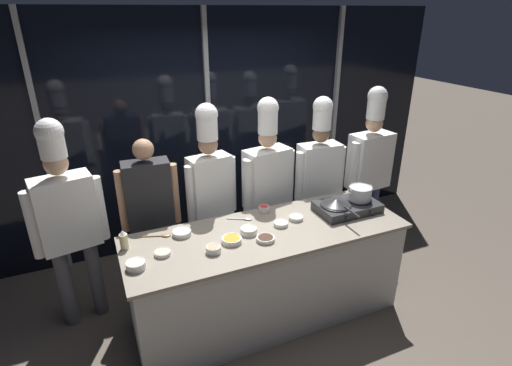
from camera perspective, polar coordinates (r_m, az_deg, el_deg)
ground_plane at (r=4.00m, az=1.51°, el=-18.11°), size 24.00×24.00×0.00m
window_wall_back at (r=4.71m, az=-6.85°, el=7.27°), size 6.03×0.09×2.70m
demo_counter at (r=3.71m, az=1.58°, el=-12.86°), size 2.45×0.84×0.91m
portable_stove at (r=3.86m, az=12.91°, el=-3.31°), size 0.58×0.37×0.10m
frying_pan at (r=3.75m, az=11.38°, el=-2.70°), size 0.29×0.50×0.05m
stock_pot at (r=3.89m, az=14.66°, el=-1.37°), size 0.24×0.22×0.13m
squeeze_bottle_oil at (r=3.35m, az=-18.38°, el=-7.74°), size 0.07×0.07×0.17m
prep_bowl_garlic at (r=3.45m, az=-10.56°, el=-6.97°), size 0.16×0.16×0.04m
prep_bowl_onion at (r=3.12m, az=-16.82°, el=-11.10°), size 0.14×0.14×0.06m
prep_bowl_carrots at (r=3.30m, az=-3.49°, el=-8.07°), size 0.17×0.17×0.05m
prep_bowl_soy_glaze at (r=3.32m, az=1.37°, el=-7.92°), size 0.16×0.16×0.04m
prep_bowl_chicken at (r=3.41m, az=-1.05°, el=-6.76°), size 0.14×0.14×0.05m
prep_bowl_rice at (r=3.54m, az=3.56°, el=-5.80°), size 0.13×0.13×0.04m
prep_bowl_mushrooms at (r=3.18m, az=-6.10°, el=-9.34°), size 0.12×0.12×0.06m
prep_bowl_shrimp at (r=3.22m, az=-13.21°, el=-9.68°), size 0.13×0.13×0.03m
prep_bowl_bean_sprouts at (r=3.65m, az=5.73°, el=-4.93°), size 0.13×0.13×0.04m
prep_bowl_bell_pepper at (r=3.76m, az=1.15°, el=-3.67°), size 0.10×0.10×0.06m
serving_spoon_slotted at (r=3.63m, az=-1.70°, el=-5.15°), size 0.22×0.14×0.02m
serving_spoon_solid at (r=3.47m, az=-13.31°, el=-7.31°), size 0.24×0.11×0.02m
chef_head at (r=3.70m, az=-25.41°, el=-4.07°), size 0.60×0.32×1.91m
person_guest at (r=3.83m, az=-14.93°, el=-3.14°), size 0.55×0.24×1.63m
chef_sous at (r=3.89m, az=-6.57°, el=-0.21°), size 0.53×0.28×1.89m
chef_line at (r=4.07m, az=1.62°, el=0.58°), size 0.60×0.32×1.90m
chef_pastry at (r=4.33m, az=8.95°, el=1.59°), size 0.58×0.25×1.87m
chef_apprentice at (r=4.67m, az=15.95°, el=2.87°), size 0.63×0.30×1.92m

